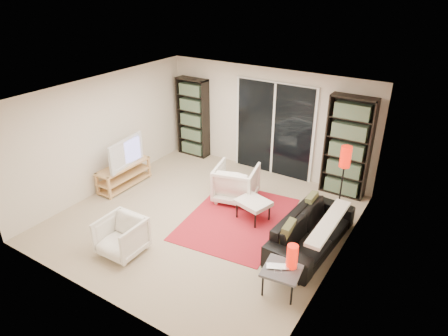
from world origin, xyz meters
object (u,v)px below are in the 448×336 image
(bookshelf_right, at_px, (348,147))
(armchair_front, at_px, (121,236))
(sofa, at_px, (312,231))
(side_table, at_px, (282,271))
(armchair_back, at_px, (236,183))
(floor_lamp, at_px, (345,164))
(bookshelf_left, at_px, (193,118))
(ottoman, at_px, (253,203))
(tv_stand, at_px, (124,175))

(bookshelf_right, distance_m, armchair_front, 4.67)
(sofa, bearing_deg, side_table, -174.88)
(bookshelf_right, relative_size, armchair_back, 2.53)
(armchair_front, height_order, floor_lamp, floor_lamp)
(bookshelf_left, relative_size, bookshelf_right, 0.93)
(ottoman, relative_size, floor_lamp, 0.48)
(tv_stand, relative_size, ottoman, 1.84)
(side_table, bearing_deg, tv_stand, 165.34)
(tv_stand, xyz_separation_m, armchair_back, (2.35, 0.80, 0.11))
(side_table, relative_size, floor_lamp, 0.41)
(bookshelf_left, xyz_separation_m, bookshelf_right, (3.85, -0.00, 0.07))
(side_table, distance_m, floor_lamp, 2.52)
(floor_lamp, bearing_deg, sofa, -94.91)
(armchair_front, distance_m, floor_lamp, 4.09)
(bookshelf_left, xyz_separation_m, ottoman, (2.74, -1.87, -0.63))
(bookshelf_left, distance_m, side_table, 5.23)
(armchair_front, xyz_separation_m, side_table, (2.60, 0.59, 0.04))
(bookshelf_right, distance_m, side_table, 3.39)
(bookshelf_right, distance_m, sofa, 2.20)
(armchair_back, height_order, floor_lamp, floor_lamp)
(bookshelf_right, relative_size, ottoman, 3.03)
(ottoman, xyz_separation_m, floor_lamp, (1.32, 0.96, 0.76))
(side_table, bearing_deg, armchair_back, 134.97)
(floor_lamp, bearing_deg, bookshelf_right, 103.17)
(bookshelf_left, distance_m, armchair_back, 2.59)
(bookshelf_right, bearing_deg, bookshelf_left, 180.00)
(sofa, bearing_deg, armchair_front, 129.28)
(armchair_front, bearing_deg, ottoman, 55.69)
(sofa, bearing_deg, bookshelf_right, 6.69)
(armchair_back, relative_size, ottoman, 1.20)
(sofa, xyz_separation_m, side_table, (0.04, -1.26, 0.07))
(armchair_back, bearing_deg, side_table, 121.49)
(bookshelf_right, xyz_separation_m, sofa, (0.12, -2.06, -0.76))
(tv_stand, distance_m, ottoman, 3.02)
(side_table, bearing_deg, bookshelf_left, 140.35)
(sofa, relative_size, floor_lamp, 1.39)
(bookshelf_right, height_order, armchair_back, bookshelf_right)
(bookshelf_right, bearing_deg, floor_lamp, -76.83)
(armchair_front, xyz_separation_m, floor_lamp, (2.67, 3.00, 0.79))
(sofa, xyz_separation_m, armchair_front, (-2.57, -1.85, 0.02))
(floor_lamp, bearing_deg, tv_stand, -163.39)
(bookshelf_left, xyz_separation_m, side_table, (4.00, -3.32, -0.62))
(bookshelf_left, relative_size, sofa, 0.97)
(bookshelf_right, bearing_deg, sofa, -86.80)
(bookshelf_left, xyz_separation_m, tv_stand, (-0.26, -2.20, -0.71))
(bookshelf_left, height_order, side_table, bookshelf_left)
(bookshelf_right, bearing_deg, ottoman, -120.57)
(armchair_back, bearing_deg, armchair_front, 61.05)
(floor_lamp, bearing_deg, armchair_back, -166.03)
(armchair_front, bearing_deg, bookshelf_left, 108.81)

